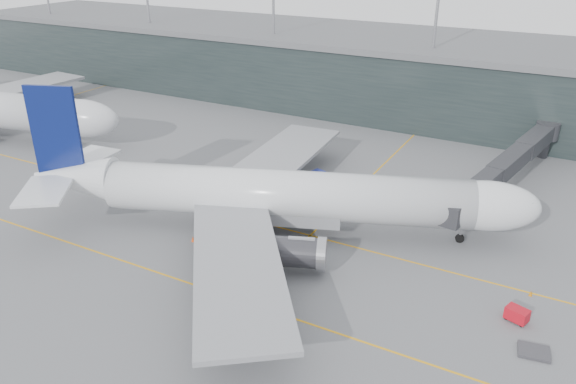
% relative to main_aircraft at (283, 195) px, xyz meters
% --- Properties ---
extents(ground, '(320.00, 320.00, 0.00)m').
position_rel_main_aircraft_xyz_m(ground, '(-1.34, 4.52, -5.09)').
color(ground, '#535458').
rests_on(ground, ground).
extents(taxiline_a, '(160.00, 0.25, 0.02)m').
position_rel_main_aircraft_xyz_m(taxiline_a, '(-1.34, 0.52, -5.08)').
color(taxiline_a, orange).
rests_on(taxiline_a, ground).
extents(taxiline_b, '(160.00, 0.25, 0.02)m').
position_rel_main_aircraft_xyz_m(taxiline_b, '(-1.34, -15.48, -5.08)').
color(taxiline_b, orange).
rests_on(taxiline_b, ground).
extents(taxiline_lead_main, '(0.25, 60.00, 0.02)m').
position_rel_main_aircraft_xyz_m(taxiline_lead_main, '(3.66, 24.52, -5.08)').
color(taxiline_lead_main, orange).
rests_on(taxiline_lead_main, ground).
extents(taxiline_lead_adj, '(0.25, 60.00, 0.02)m').
position_rel_main_aircraft_xyz_m(taxiline_lead_adj, '(-76.34, 24.52, -5.08)').
color(taxiline_lead_adj, orange).
rests_on(taxiline_lead_adj, ground).
extents(terminal, '(240.00, 36.00, 29.00)m').
position_rel_main_aircraft_xyz_m(terminal, '(-1.34, 62.52, 2.53)').
color(terminal, '#1D2627').
rests_on(terminal, ground).
extents(main_aircraft, '(62.33, 57.56, 18.12)m').
position_rel_main_aircraft_xyz_m(main_aircraft, '(0.00, 0.00, 0.00)').
color(main_aircraft, silver).
rests_on(main_aircraft, ground).
extents(jet_bridge, '(10.13, 42.91, 6.20)m').
position_rel_main_aircraft_xyz_m(jet_bridge, '(22.49, 27.97, -0.45)').
color(jet_bridge, '#292A2E').
rests_on(jet_bridge, ground).
extents(gse_cart, '(2.47, 1.97, 1.46)m').
position_rel_main_aircraft_xyz_m(gse_cart, '(29.40, -5.27, -4.27)').
color(gse_cart, red).
rests_on(gse_cart, ground).
extents(baggage_dolly, '(3.10, 2.64, 0.28)m').
position_rel_main_aircraft_xyz_m(baggage_dolly, '(31.58, -9.44, -4.92)').
color(baggage_dolly, '#37363B').
rests_on(baggage_dolly, ground).
extents(uld_a, '(2.28, 2.10, 1.67)m').
position_rel_main_aircraft_xyz_m(uld_a, '(-6.39, 14.59, -4.21)').
color(uld_a, '#353439').
rests_on(uld_a, ground).
extents(uld_b, '(2.55, 2.25, 1.97)m').
position_rel_main_aircraft_xyz_m(uld_b, '(-2.62, 15.82, -4.05)').
color(uld_b, '#353439').
rests_on(uld_b, ground).
extents(uld_c, '(2.30, 1.96, 1.88)m').
position_rel_main_aircraft_xyz_m(uld_c, '(-1.51, 14.71, -4.10)').
color(uld_c, '#353439').
rests_on(uld_c, ground).
extents(cone_nose, '(0.39, 0.39, 0.62)m').
position_rel_main_aircraft_xyz_m(cone_nose, '(30.12, -0.00, -4.78)').
color(cone_nose, orange).
rests_on(cone_nose, ground).
extents(cone_wing_stbd, '(0.48, 0.48, 0.77)m').
position_rel_main_aircraft_xyz_m(cone_wing_stbd, '(7.94, -13.83, -4.70)').
color(cone_wing_stbd, orange).
rests_on(cone_wing_stbd, ground).
extents(cone_wing_port, '(0.44, 0.44, 0.70)m').
position_rel_main_aircraft_xyz_m(cone_wing_port, '(6.80, 15.54, -4.74)').
color(cone_wing_port, '#E6490C').
rests_on(cone_wing_port, ground).
extents(cone_tail, '(0.45, 0.45, 0.72)m').
position_rel_main_aircraft_xyz_m(cone_tail, '(-8.55, -7.83, -4.73)').
color(cone_tail, '#F1470D').
rests_on(cone_tail, ground).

